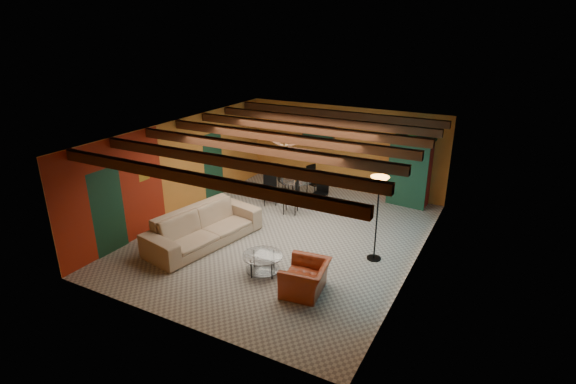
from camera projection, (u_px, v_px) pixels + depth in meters
The scene contains 11 objects.
room at pixel (286, 146), 10.65m from camera, with size 6.52×8.01×2.71m.
sofa at pixel (204, 227), 10.92m from camera, with size 2.97×1.16×0.87m, color #997E63.
armchair at pixel (306, 278), 8.96m from camera, with size 0.98×0.86×0.64m, color maroon.
coffee_table at pixel (263, 264), 9.66m from camera, with size 0.88×0.88×0.45m, color white, non-canonical shape.
dining_table at pixel (296, 187), 13.34m from camera, with size 1.95×1.95×1.02m, color silver, non-canonical shape.
armoire at pixel (410, 172), 13.13m from camera, with size 1.13×0.55×1.97m, color maroon.
floor_lamp at pixel (377, 219), 9.97m from camera, with size 0.41×0.41×2.02m, color black, non-canonical shape.
ceiling_fan at pixel (284, 147), 10.56m from camera, with size 1.50×1.50×0.44m, color #472614, non-canonical shape.
painting at pixel (318, 137), 14.47m from camera, with size 1.05×0.03×0.65m, color black.
potted_plant at pixel (414, 131), 12.69m from camera, with size 0.47×0.41×0.53m, color #26661E.
vase at pixel (296, 168), 13.13m from camera, with size 0.17×0.17×0.17m, color orange.
Camera 1 is at (4.90, -9.00, 5.13)m, focal length 27.83 mm.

